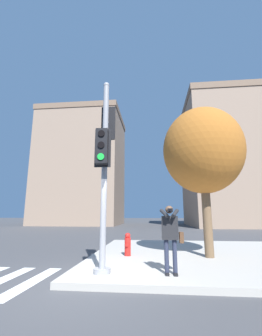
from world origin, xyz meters
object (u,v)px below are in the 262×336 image
at_px(traffic_signal_pole, 105,156).
at_px(fire_hydrant, 128,244).
at_px(street_tree, 203,151).
at_px(person_photographer, 171,233).

bearing_deg(traffic_signal_pole, fire_hydrant, 81.73).
height_order(traffic_signal_pole, street_tree, street_tree).
bearing_deg(fire_hydrant, traffic_signal_pole, -98.27).
height_order(person_photographer, fire_hydrant, person_photographer).
xyz_separation_m(traffic_signal_pole, person_photographer, (1.70, 0.06, -2.00)).
relative_size(person_photographer, fire_hydrant, 2.12).
relative_size(traffic_signal_pole, person_photographer, 3.16).
distance_m(person_photographer, street_tree, 3.87).
height_order(traffic_signal_pole, person_photographer, traffic_signal_pole).
bearing_deg(fire_hydrant, person_photographer, -60.15).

